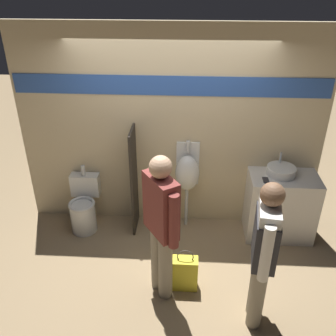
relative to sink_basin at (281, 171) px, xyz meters
name	(u,v)px	position (x,y,z in m)	size (l,w,h in m)	color
ground_plane	(167,243)	(-1.43, -0.36, -0.95)	(16.00, 16.00, 0.00)	#997F5B
display_wall	(170,131)	(-1.43, 0.24, 0.41)	(3.93, 0.07, 2.70)	beige
sink_counter	(280,206)	(0.05, -0.05, -0.50)	(0.87, 0.53, 0.89)	silver
sink_basin	(281,171)	(0.00, 0.00, 0.00)	(0.36, 0.36, 0.25)	silver
cell_phone	(266,180)	(-0.21, -0.16, -0.05)	(0.07, 0.14, 0.01)	#232328
divider_near_counter	(134,181)	(-1.89, -0.01, -0.22)	(0.03, 0.43, 1.47)	#28231E
urinal_near_counter	(187,173)	(-1.19, 0.08, -0.12)	(0.32, 0.27, 1.26)	silver
toilet	(84,207)	(-2.59, -0.07, -0.63)	(0.39, 0.52, 0.88)	silver
person_in_vest	(264,247)	(-0.46, -1.48, 0.01)	(0.27, 0.57, 1.65)	gray
person_with_lanyard	(161,223)	(-1.44, -1.15, -0.01)	(0.40, 0.51, 1.71)	gray
shopping_bag	(185,273)	(-1.18, -1.10, -0.74)	(0.29, 0.16, 0.54)	yellow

